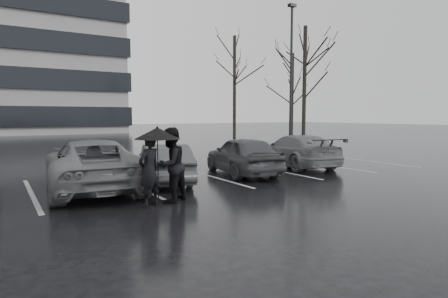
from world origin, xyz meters
TOP-DOWN VIEW (x-y plane):
  - ground at (0.00, 0.00)m, footprint 160.00×160.00m
  - car_main at (1.82, 2.42)m, footprint 2.32×4.27m
  - car_west_a at (-1.25, 2.32)m, footprint 2.16×3.95m
  - car_west_b at (-3.43, 2.34)m, footprint 2.88×5.38m
  - car_east at (4.82, 2.89)m, footprint 2.66×4.84m
  - pedestrian_left at (-2.74, -0.40)m, footprint 0.73×0.63m
  - pedestrian_right at (-2.13, -0.25)m, footprint 1.11×1.04m
  - umbrella at (-2.47, -0.26)m, footprint 1.10×1.10m
  - lamp_post at (9.60, 8.64)m, footprint 0.48×0.48m
  - stall_stripes at (-0.80, 2.50)m, footprint 19.72×5.00m
  - tree_east at (12.00, 10.00)m, footprint 0.26×0.26m
  - tree_ne at (14.50, 14.00)m, footprint 0.26×0.26m
  - tree_north at (11.00, 17.00)m, footprint 0.26×0.26m

SIDE VIEW (x-z plane):
  - ground at x=0.00m, z-range 0.00..0.00m
  - stall_stripes at x=-0.80m, z-range 0.00..0.00m
  - car_west_a at x=-1.25m, z-range 0.00..1.23m
  - car_east at x=4.82m, z-range 0.00..1.33m
  - car_main at x=1.82m, z-range 0.00..1.38m
  - car_west_b at x=-3.43m, z-range 0.00..1.44m
  - pedestrian_left at x=-2.74m, z-range 0.00..1.69m
  - pedestrian_right at x=-2.13m, z-range 0.00..1.83m
  - umbrella at x=-2.47m, z-range 0.76..2.63m
  - tree_ne at x=14.50m, z-range 0.00..7.00m
  - lamp_post at x=9.60m, z-range -0.37..8.33m
  - tree_east at x=12.00m, z-range 0.00..8.00m
  - tree_north at x=11.00m, z-range 0.00..8.50m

